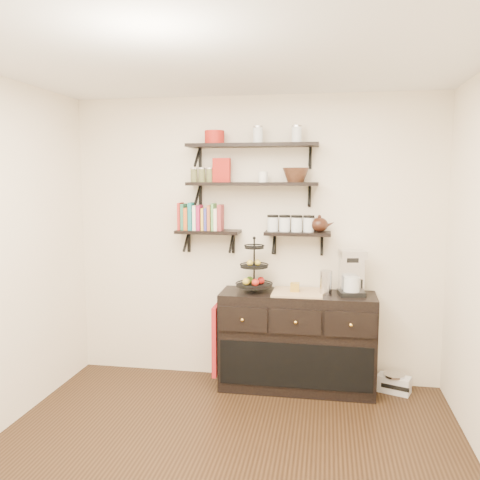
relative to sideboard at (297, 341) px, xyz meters
name	(u,v)px	position (x,y,z in m)	size (l,w,h in m)	color
floor	(215,478)	(-0.43, -1.51, -0.45)	(3.50, 3.50, 0.00)	black
ceiling	(213,47)	(-0.43, -1.51, 2.25)	(3.50, 3.50, 0.02)	white
back_wall	(254,240)	(-0.43, 0.24, 0.90)	(3.50, 0.02, 2.70)	white
shelf_top	(252,146)	(-0.43, 0.10, 1.78)	(1.20, 0.27, 0.23)	black
shelf_mid	(252,184)	(-0.43, 0.10, 1.43)	(1.20, 0.27, 0.23)	black
shelf_low_left	(208,232)	(-0.85, 0.12, 0.98)	(0.60, 0.25, 0.23)	black
shelf_low_right	(298,234)	(-0.01, 0.12, 0.98)	(0.60, 0.25, 0.23)	black
cookbooks	(203,218)	(-0.91, 0.12, 1.11)	(0.43, 0.15, 0.26)	#A82520
glass_canisters	(291,224)	(-0.08, 0.12, 1.06)	(0.43, 0.10, 0.13)	silver
sideboard	(297,341)	(0.00, 0.00, 0.00)	(1.40, 0.50, 0.92)	black
fruit_stand	(254,274)	(-0.40, 0.00, 0.62)	(0.33, 0.33, 0.49)	black
candle	(295,287)	(-0.03, 0.00, 0.50)	(0.08, 0.08, 0.08)	#A47E25
coffee_maker	(352,273)	(0.48, 0.03, 0.64)	(0.25, 0.25, 0.41)	black
thermal_carafe	(326,283)	(0.25, -0.02, 0.56)	(0.11, 0.11, 0.22)	silver
apron	(217,339)	(-0.73, -0.10, 0.01)	(0.04, 0.28, 0.65)	maroon
radio	(394,383)	(0.88, 0.06, -0.37)	(0.32, 0.25, 0.17)	silver
recipe_box	(222,170)	(-0.72, 0.10, 1.56)	(0.16, 0.06, 0.22)	#9F1912
walnut_bowl	(296,175)	(-0.04, 0.10, 1.51)	(0.24, 0.24, 0.13)	black
ramekins	(263,177)	(-0.33, 0.10, 1.50)	(0.09, 0.09, 0.10)	white
teapot	(319,223)	(0.18, 0.12, 1.08)	(0.21, 0.16, 0.16)	black
red_pot	(214,137)	(-0.79, 0.10, 1.86)	(0.18, 0.18, 0.12)	#9F1912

